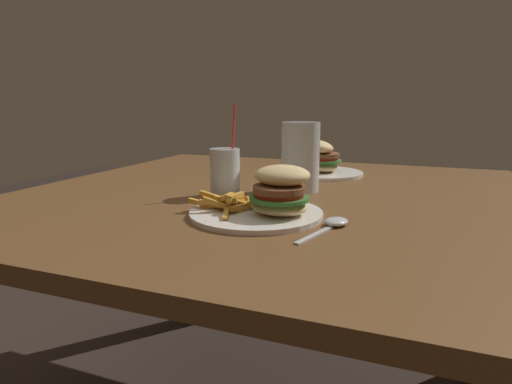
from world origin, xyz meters
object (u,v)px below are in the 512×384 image
meal_plate_near (267,201)px  spoon (334,223)px  beer_glass (300,158)px  meal_plate_far (322,163)px  juice_glass (225,174)px

meal_plate_near → spoon: meal_plate_near is taller
meal_plate_near → beer_glass: size_ratio=1.58×
spoon → meal_plate_near: bearing=99.5°
beer_glass → meal_plate_far: size_ratio=0.71×
meal_plate_near → juice_glass: 0.21m
juice_glass → spoon: juice_glass is taller
juice_glass → meal_plate_far: size_ratio=0.88×
beer_glass → spoon: size_ratio=1.06×
meal_plate_far → beer_glass: bearing=-89.8°
beer_glass → meal_plate_far: 0.26m
beer_glass → meal_plate_far: (-0.00, 0.25, -0.05)m
juice_glass → beer_glass: bearing=38.3°
juice_glass → meal_plate_far: 0.40m
beer_glass → juice_glass: 0.19m
meal_plate_near → beer_glass: beer_glass is taller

